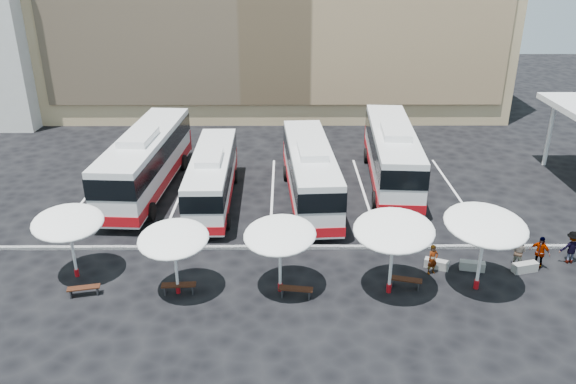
{
  "coord_description": "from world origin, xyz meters",
  "views": [
    {
      "loc": [
        0.85,
        -25.76,
        14.76
      ],
      "look_at": [
        1.0,
        3.0,
        2.2
      ],
      "focal_mm": 35.0,
      "sensor_mm": 36.0,
      "label": 1
    }
  ],
  "objects_px": {
    "sunshade_4": "(486,225)",
    "passenger_2": "(540,252)",
    "sunshade_0": "(68,223)",
    "wood_bench_1": "(179,286)",
    "bus_1": "(212,176)",
    "passenger_0": "(433,259)",
    "bus_2": "(310,171)",
    "sunshade_2": "(280,235)",
    "conc_bench_1": "(472,266)",
    "bus_0": "(146,159)",
    "passenger_1": "(519,251)",
    "conc_bench_0": "(437,264)",
    "sunshade_1": "(173,239)",
    "sunshade_3": "(394,230)",
    "bus_3": "(392,153)",
    "wood_bench_0": "(84,289)",
    "wood_bench_2": "(296,290)",
    "passenger_3": "(571,247)",
    "conc_bench_2": "(525,267)",
    "wood_bench_3": "(406,281)"
  },
  "relations": [
    {
      "from": "sunshade_2",
      "to": "passenger_3",
      "type": "distance_m",
      "value": 15.05
    },
    {
      "from": "conc_bench_0",
      "to": "conc_bench_1",
      "type": "distance_m",
      "value": 1.74
    },
    {
      "from": "sunshade_3",
      "to": "passenger_1",
      "type": "height_order",
      "value": "sunshade_3"
    },
    {
      "from": "conc_bench_1",
      "to": "wood_bench_0",
      "type": "bearing_deg",
      "value": -173.39
    },
    {
      "from": "sunshade_4",
      "to": "passenger_2",
      "type": "height_order",
      "value": "sunshade_4"
    },
    {
      "from": "conc_bench_2",
      "to": "bus_2",
      "type": "bearing_deg",
      "value": 140.23
    },
    {
      "from": "sunshade_3",
      "to": "wood_bench_0",
      "type": "distance_m",
      "value": 14.41
    },
    {
      "from": "bus_0",
      "to": "passenger_1",
      "type": "xyz_separation_m",
      "value": [
        20.68,
        -9.8,
        -1.32
      ]
    },
    {
      "from": "wood_bench_1",
      "to": "sunshade_1",
      "type": "bearing_deg",
      "value": 151.84
    },
    {
      "from": "bus_3",
      "to": "sunshade_4",
      "type": "height_order",
      "value": "bus_3"
    },
    {
      "from": "bus_1",
      "to": "conc_bench_0",
      "type": "relative_size",
      "value": 9.29
    },
    {
      "from": "conc_bench_2",
      "to": "passenger_3",
      "type": "distance_m",
      "value": 2.79
    },
    {
      "from": "sunshade_2",
      "to": "sunshade_4",
      "type": "distance_m",
      "value": 9.25
    },
    {
      "from": "bus_0",
      "to": "wood_bench_3",
      "type": "height_order",
      "value": "bus_0"
    },
    {
      "from": "conc_bench_0",
      "to": "bus_3",
      "type": "bearing_deg",
      "value": 92.06
    },
    {
      "from": "bus_2",
      "to": "passenger_0",
      "type": "height_order",
      "value": "bus_2"
    },
    {
      "from": "sunshade_2",
      "to": "wood_bench_1",
      "type": "relative_size",
      "value": 2.62
    },
    {
      "from": "bus_2",
      "to": "sunshade_3",
      "type": "relative_size",
      "value": 2.67
    },
    {
      "from": "wood_bench_0",
      "to": "bus_3",
      "type": "bearing_deg",
      "value": 39.69
    },
    {
      "from": "conc_bench_2",
      "to": "passenger_2",
      "type": "xyz_separation_m",
      "value": [
        0.76,
        0.36,
        0.64
      ]
    },
    {
      "from": "bus_2",
      "to": "passenger_2",
      "type": "bearing_deg",
      "value": -40.14
    },
    {
      "from": "bus_2",
      "to": "wood_bench_0",
      "type": "height_order",
      "value": "bus_2"
    },
    {
      "from": "wood_bench_2",
      "to": "passenger_2",
      "type": "xyz_separation_m",
      "value": [
        12.16,
        2.52,
        0.51
      ]
    },
    {
      "from": "wood_bench_2",
      "to": "conc_bench_0",
      "type": "relative_size",
      "value": 1.35
    },
    {
      "from": "sunshade_2",
      "to": "passenger_0",
      "type": "height_order",
      "value": "sunshade_2"
    },
    {
      "from": "bus_1",
      "to": "passenger_0",
      "type": "relative_size",
      "value": 7.12
    },
    {
      "from": "bus_1",
      "to": "passenger_2",
      "type": "bearing_deg",
      "value": -25.95
    },
    {
      "from": "wood_bench_1",
      "to": "conc_bench_0",
      "type": "relative_size",
      "value": 1.35
    },
    {
      "from": "sunshade_0",
      "to": "passenger_0",
      "type": "bearing_deg",
      "value": 0.63
    },
    {
      "from": "sunshade_2",
      "to": "passenger_3",
      "type": "relative_size",
      "value": 2.42
    },
    {
      "from": "conc_bench_1",
      "to": "conc_bench_2",
      "type": "distance_m",
      "value": 2.58
    },
    {
      "from": "bus_0",
      "to": "sunshade_1",
      "type": "relative_size",
      "value": 4.03
    },
    {
      "from": "bus_0",
      "to": "wood_bench_1",
      "type": "height_order",
      "value": "bus_0"
    },
    {
      "from": "bus_1",
      "to": "passenger_0",
      "type": "height_order",
      "value": "bus_1"
    },
    {
      "from": "bus_2",
      "to": "conc_bench_0",
      "type": "distance_m",
      "value": 10.37
    },
    {
      "from": "bus_2",
      "to": "passenger_1",
      "type": "height_order",
      "value": "bus_2"
    },
    {
      "from": "passenger_0",
      "to": "passenger_1",
      "type": "relative_size",
      "value": 0.92
    },
    {
      "from": "bus_1",
      "to": "passenger_2",
      "type": "xyz_separation_m",
      "value": [
        17.16,
        -7.99,
        -0.92
      ]
    },
    {
      "from": "sunshade_0",
      "to": "wood_bench_1",
      "type": "relative_size",
      "value": 2.73
    },
    {
      "from": "sunshade_1",
      "to": "conc_bench_1",
      "type": "xyz_separation_m",
      "value": [
        14.3,
        1.97,
        -2.62
      ]
    },
    {
      "from": "wood_bench_0",
      "to": "conc_bench_0",
      "type": "height_order",
      "value": "same"
    },
    {
      "from": "sunshade_2",
      "to": "bus_3",
      "type": "bearing_deg",
      "value": 60.85
    },
    {
      "from": "bus_0",
      "to": "bus_2",
      "type": "height_order",
      "value": "bus_0"
    },
    {
      "from": "conc_bench_2",
      "to": "passenger_1",
      "type": "xyz_separation_m",
      "value": [
        -0.19,
        0.53,
        0.6
      ]
    },
    {
      "from": "sunshade_2",
      "to": "passenger_1",
      "type": "bearing_deg",
      "value": 10.24
    },
    {
      "from": "wood_bench_1",
      "to": "passenger_0",
      "type": "distance_m",
      "value": 12.27
    },
    {
      "from": "passenger_3",
      "to": "bus_2",
      "type": "bearing_deg",
      "value": -33.18
    },
    {
      "from": "bus_3",
      "to": "wood_bench_0",
      "type": "bearing_deg",
      "value": -136.39
    },
    {
      "from": "sunshade_0",
      "to": "wood_bench_0",
      "type": "distance_m",
      "value": 3.21
    },
    {
      "from": "sunshade_2",
      "to": "conc_bench_1",
      "type": "relative_size",
      "value": 3.47
    }
  ]
}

